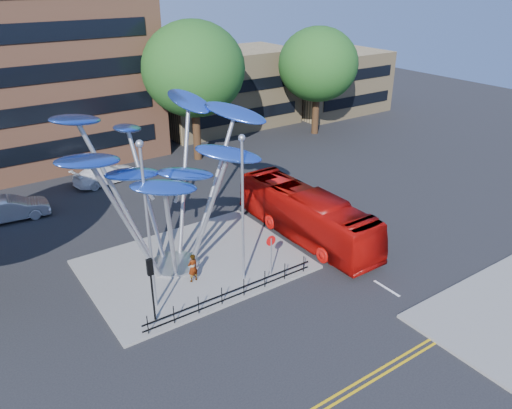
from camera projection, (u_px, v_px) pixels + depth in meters
ground at (268, 312)px, 25.16m from camera, size 120.00×120.00×0.00m
traffic_island at (194, 264)px, 29.08m from camera, size 12.00×9.00×0.15m
double_yellow_near at (353, 385)px, 20.69m from camera, size 40.00×0.12×0.01m
double_yellow_far at (358, 390)px, 20.46m from camera, size 40.00×0.12×0.01m
low_building_near at (226, 89)px, 54.04m from camera, size 15.00×8.00×8.00m
low_building_far at (334, 82)px, 59.96m from camera, size 12.00×8.00×7.00m
tree_right at (193, 69)px, 42.25m from camera, size 8.80×8.80×12.11m
tree_far at (318, 65)px, 49.84m from camera, size 8.00×8.00×10.81m
leaf_sculpture at (163, 154)px, 26.15m from camera, size 12.72×9.54×9.51m
street_lamp_left at (147, 214)px, 23.18m from camera, size 0.36×0.36×8.80m
street_lamp_right at (243, 197)px, 25.49m from camera, size 0.36×0.36×8.30m
traffic_light_island at (151, 277)px, 23.34m from camera, size 0.28×0.18×3.42m
no_entry_sign_island at (271, 249)px, 27.29m from camera, size 0.60×0.10×2.45m
pedestrian_railing_front at (233, 293)px, 25.68m from camera, size 10.00×0.06×1.00m
red_bus at (306, 215)px, 31.62m from camera, size 2.71×11.39×3.17m
pedestrian at (193, 268)px, 27.06m from camera, size 0.67×0.49×1.67m
parked_car_mid at (11, 209)px, 34.16m from camera, size 5.11×2.27×1.63m
parked_car_right at (105, 174)px, 40.24m from camera, size 5.45×2.96×1.50m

